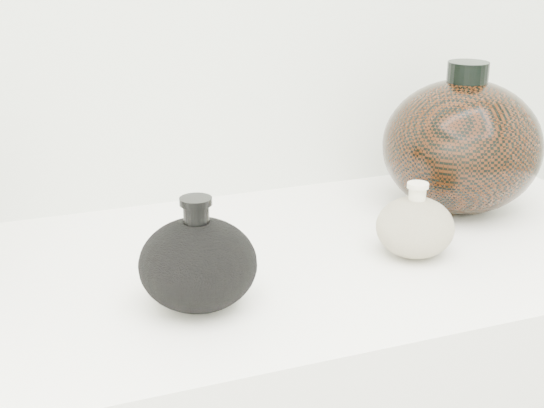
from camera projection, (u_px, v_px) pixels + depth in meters
name	position (u px, v px, depth m)	size (l,w,h in m)	color
black_gourd_vase	(198.00, 263.00, 0.83)	(0.17, 0.17, 0.13)	black
cream_gourd_vase	(415.00, 227.00, 0.96)	(0.13, 0.13, 0.10)	beige
right_round_pot	(461.00, 146.00, 1.10)	(0.23, 0.23, 0.22)	black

